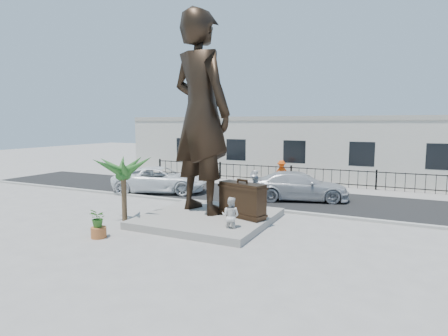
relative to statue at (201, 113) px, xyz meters
The scene contains 16 objects.
ground 5.19m from the statue, 60.80° to the right, with size 100.00×100.00×0.00m, color #9E9991.
street 7.66m from the statue, 79.39° to the left, with size 40.00×7.00×0.01m, color black.
curb 5.34m from the statue, 65.75° to the left, with size 40.00×0.25×0.12m, color #A5A399.
far_sidewalk 11.07m from the statue, 83.59° to the left, with size 40.00×2.50×0.02m, color #9E9991.
plinth 4.57m from the statue, 39.23° to the right, with size 5.20×5.20×0.30m, color gray.
fence 11.58m from the statue, 84.06° to the left, with size 22.00×0.10×1.20m, color black.
building 15.23m from the statue, 85.72° to the left, with size 28.00×7.00×4.40m, color silver.
statue is the anchor object (origin of this frame).
suitcase 4.18m from the statue, ahead, with size 2.06×0.66×1.45m, color black.
tourist 4.90m from the statue, 39.22° to the right, with size 0.71×0.56×1.47m, color silver.
car_white 7.78m from the statue, 140.90° to the left, with size 2.57×5.58×1.55m, color white.
car_silver 7.49m from the statue, 62.26° to the left, with size 2.16×5.30×1.54m, color #B2B4B7.
worker 10.86m from the statue, 86.50° to the left, with size 1.08×0.62×1.67m, color #DD490B.
palm_tree 5.74m from the statue, 145.16° to the right, with size 1.80×1.80×3.20m, color #23551F, non-canonical shape.
planter 6.49m from the statue, 114.73° to the right, with size 0.56×0.56×0.40m, color #A95C2C.
shrub 6.13m from the statue, 114.73° to the right, with size 0.62×0.54×0.69m, color #2F6821.
Camera 1 is at (6.89, -12.41, 4.23)m, focal length 30.00 mm.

